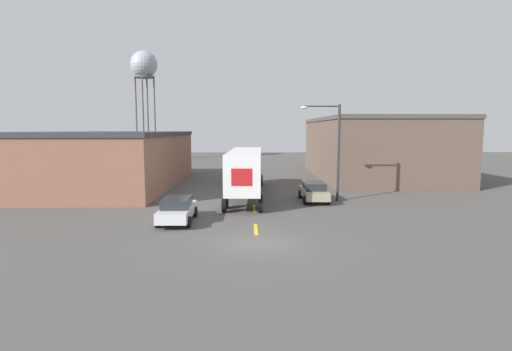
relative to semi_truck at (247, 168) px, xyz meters
The scene contains 9 objects.
ground_plane 14.57m from the semi_truck, 87.82° to the right, with size 160.00×160.00×0.00m, color #4C4947.
road_centerline 6.22m from the semi_truck, 84.56° to the right, with size 0.20×14.28×0.01m.
warehouse_left 15.13m from the semi_truck, 154.06° to the left, with size 12.99×23.74×5.34m.
warehouse_right 19.28m from the semi_truck, 39.95° to the left, with size 13.10×20.81×6.92m.
semi_truck is the anchor object (origin of this frame).
parked_car_right_mid 6.15m from the semi_truck, 28.54° to the right, with size 1.97×4.58×1.49m.
parked_car_left_near 10.71m from the semi_truck, 112.95° to the right, with size 1.97×4.58×1.49m.
water_tower 47.82m from the semi_truck, 114.36° to the left, with size 4.85×4.85×19.83m.
street_lamp 7.52m from the semi_truck, 22.41° to the right, with size 3.08×0.32×7.45m.
Camera 1 is at (-0.44, -18.98, 5.50)m, focal length 28.00 mm.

